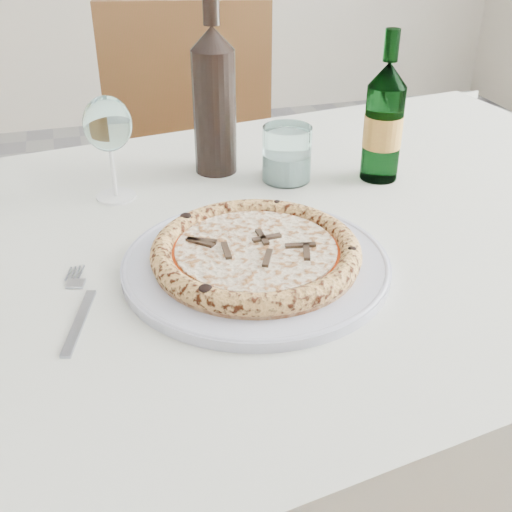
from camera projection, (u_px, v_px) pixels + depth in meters
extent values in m
cube|color=brown|center=(237.00, 250.00, 0.94)|extent=(1.58, 1.04, 0.04)
cube|color=white|center=(237.00, 236.00, 0.93)|extent=(1.65, 1.11, 0.01)
cube|color=white|center=(183.00, 184.00, 1.36)|extent=(1.54, 0.01, 0.22)
cylinder|color=brown|center=(465.00, 272.00, 1.59)|extent=(0.06, 0.06, 0.71)
cube|color=brown|center=(188.00, 203.00, 1.72)|extent=(0.56, 0.56, 0.04)
cube|color=brown|center=(187.00, 88.00, 1.77)|extent=(0.46, 0.15, 0.46)
cylinder|color=brown|center=(259.00, 241.00, 2.02)|extent=(0.04, 0.04, 0.43)
cylinder|color=brown|center=(266.00, 316.00, 1.67)|extent=(0.04, 0.04, 0.43)
cylinder|color=brown|center=(131.00, 244.00, 2.00)|extent=(0.04, 0.04, 0.43)
cylinder|color=brown|center=(112.00, 320.00, 1.66)|extent=(0.04, 0.04, 0.43)
cylinder|color=silver|center=(256.00, 265.00, 0.84)|extent=(0.35, 0.35, 0.01)
torus|color=silver|center=(256.00, 261.00, 0.84)|extent=(0.35, 0.35, 0.01)
cylinder|color=tan|center=(256.00, 256.00, 0.84)|extent=(0.27, 0.27, 0.01)
torus|color=#E5A95A|center=(256.00, 251.00, 0.83)|extent=(0.27, 0.27, 0.03)
cylinder|color=#CB3900|center=(256.00, 251.00, 0.83)|extent=(0.23, 0.23, 0.00)
cylinder|color=#FFE3BC|center=(256.00, 249.00, 0.83)|extent=(0.21, 0.21, 0.00)
cube|color=#302018|center=(276.00, 243.00, 0.83)|extent=(0.04, 0.01, 0.00)
cube|color=#302018|center=(271.00, 232.00, 0.86)|extent=(0.03, 0.03, 0.00)
cube|color=#302018|center=(244.00, 225.00, 0.88)|extent=(0.01, 0.04, 0.00)
cube|color=#302018|center=(235.00, 240.00, 0.84)|extent=(0.03, 0.03, 0.00)
cube|color=#302018|center=(220.00, 251.00, 0.82)|extent=(0.04, 0.01, 0.00)
cube|color=#302018|center=(231.00, 269.00, 0.78)|extent=(0.03, 0.03, 0.00)
cube|color=#302018|center=(264.00, 260.00, 0.80)|extent=(0.01, 0.04, 0.00)
cube|color=#302018|center=(293.00, 256.00, 0.81)|extent=(0.03, 0.03, 0.00)
cube|color=#8F94A8|center=(79.00, 321.00, 0.74)|extent=(0.05, 0.13, 0.00)
cube|color=#8F94A8|center=(76.00, 286.00, 0.81)|extent=(0.03, 0.03, 0.00)
cylinder|color=#8F94A8|center=(69.00, 277.00, 0.83)|extent=(0.00, 0.03, 0.00)
cylinder|color=#8F94A8|center=(73.00, 276.00, 0.83)|extent=(0.00, 0.03, 0.00)
cylinder|color=#8F94A8|center=(77.00, 275.00, 0.83)|extent=(0.00, 0.03, 0.00)
cylinder|color=#8F94A8|center=(82.00, 275.00, 0.83)|extent=(0.00, 0.03, 0.00)
cylinder|color=white|center=(116.00, 196.00, 1.03)|extent=(0.06, 0.06, 0.00)
cylinder|color=white|center=(113.00, 171.00, 1.01)|extent=(0.01, 0.01, 0.08)
ellipsoid|color=white|center=(107.00, 124.00, 0.97)|extent=(0.07, 0.07, 0.09)
cylinder|color=white|center=(287.00, 154.00, 1.07)|extent=(0.08, 0.08, 0.09)
cylinder|color=white|center=(286.00, 166.00, 1.09)|extent=(0.07, 0.07, 0.05)
cylinder|color=#2E6338|center=(382.00, 134.00, 1.06)|extent=(0.06, 0.06, 0.16)
cone|color=#2E6338|center=(389.00, 74.00, 1.01)|extent=(0.06, 0.06, 0.04)
cylinder|color=#2E6338|center=(392.00, 45.00, 0.99)|extent=(0.02, 0.02, 0.05)
cylinder|color=#D8CD42|center=(383.00, 131.00, 1.06)|extent=(0.06, 0.06, 0.05)
cylinder|color=black|center=(215.00, 113.00, 1.08)|extent=(0.07, 0.07, 0.21)
cone|color=black|center=(212.00, 37.00, 1.02)|extent=(0.07, 0.07, 0.04)
cylinder|color=black|center=(211.00, 7.00, 0.99)|extent=(0.03, 0.03, 0.05)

